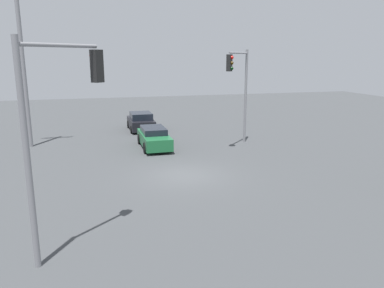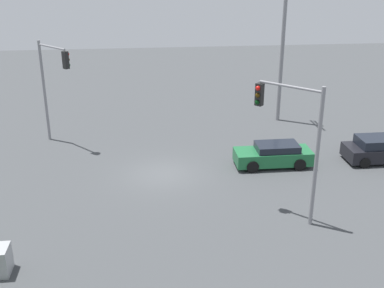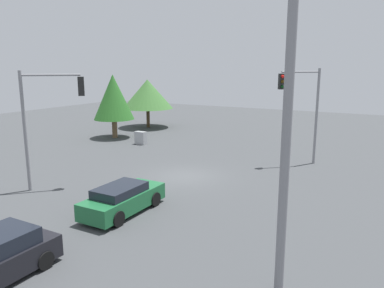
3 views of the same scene
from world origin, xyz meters
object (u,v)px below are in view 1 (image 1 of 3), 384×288
at_px(sedan_dark, 141,122).
at_px(traffic_signal_main, 240,81).
at_px(sedan_green, 154,138).
at_px(traffic_signal_cross, 56,113).

relative_size(sedan_dark, traffic_signal_main, 0.61).
height_order(sedan_dark, traffic_signal_main, traffic_signal_main).
xyz_separation_m(sedan_green, traffic_signal_cross, (5.14, 13.24, 3.83)).
distance_m(sedan_green, sedan_dark, 6.49).
xyz_separation_m(sedan_dark, traffic_signal_cross, (5.14, 19.73, 3.79)).
bearing_deg(sedan_green, traffic_signal_cross, 68.78).
relative_size(sedan_green, traffic_signal_cross, 0.67).
bearing_deg(sedan_dark, sedan_green, -89.96).
relative_size(sedan_green, sedan_dark, 1.11).
distance_m(sedan_green, traffic_signal_main, 7.04).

